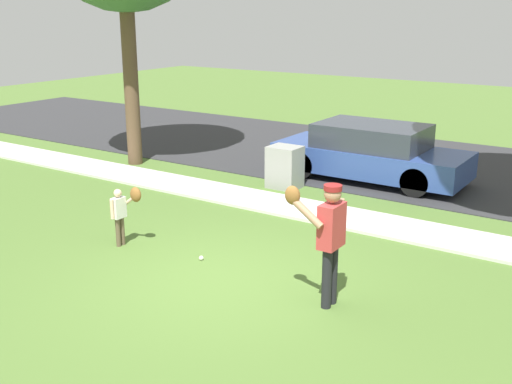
{
  "coord_description": "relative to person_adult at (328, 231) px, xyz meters",
  "views": [
    {
      "loc": [
        5.2,
        -6.87,
        3.94
      ],
      "look_at": [
        -0.3,
        1.37,
        1.0
      ],
      "focal_mm": 43.6,
      "sensor_mm": 36.0,
      "label": 1
    }
  ],
  "objects": [
    {
      "name": "baseball",
      "position": [
        -2.42,
        0.28,
        -1.04
      ],
      "size": [
        0.07,
        0.07,
        0.07
      ],
      "primitive_type": "sphere",
      "color": "white",
      "rests_on": "ground"
    },
    {
      "name": "sidewalk_strip",
      "position": [
        -1.67,
        3.45,
        -1.05
      ],
      "size": [
        36.0,
        1.2,
        0.06
      ],
      "primitive_type": "cube",
      "color": "beige",
      "rests_on": "ground"
    },
    {
      "name": "utility_cabinet",
      "position": [
        -3.51,
        4.7,
        -0.6
      ],
      "size": [
        0.71,
        0.59,
        0.96
      ],
      "primitive_type": "cube",
      "color": "gray",
      "rests_on": "ground"
    },
    {
      "name": "parked_wagon_blue",
      "position": [
        -2.16,
        6.39,
        -0.42
      ],
      "size": [
        4.5,
        1.8,
        1.33
      ],
      "color": "#2D478C",
      "rests_on": "road_surface"
    },
    {
      "name": "person_adult",
      "position": [
        0.0,
        0.0,
        0.0
      ],
      "size": [
        0.69,
        0.63,
        1.73
      ],
      "rotation": [
        0.0,
        0.0,
        3.14
      ],
      "color": "black",
      "rests_on": "ground"
    },
    {
      "name": "person_child",
      "position": [
        -3.91,
        0.07,
        -0.39
      ],
      "size": [
        0.45,
        0.4,
        1.06
      ],
      "rotation": [
        0.0,
        0.0,
        6.28
      ],
      "color": "brown",
      "rests_on": "ground"
    },
    {
      "name": "ground_plane",
      "position": [
        -1.67,
        3.35,
        -1.08
      ],
      "size": [
        48.0,
        48.0,
        0.0
      ],
      "primitive_type": "plane",
      "color": "#4C6B2D"
    },
    {
      "name": "road_surface",
      "position": [
        -1.67,
        8.45,
        -1.07
      ],
      "size": [
        36.0,
        6.8,
        0.02
      ],
      "primitive_type": "cube",
      "color": "#2D2D30",
      "rests_on": "ground"
    }
  ]
}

